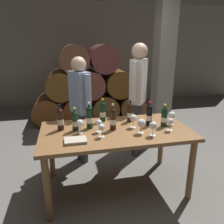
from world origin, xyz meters
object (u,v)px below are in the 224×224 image
(dining_table, at_px, (116,137))
(wine_glass_5, at_px, (172,116))
(wine_bottle_0, at_px, (130,112))
(wine_bottle_5, at_px, (60,119))
(wine_glass_2, at_px, (99,123))
(sommelier_presenting, at_px, (138,90))
(wine_bottle_7, at_px, (113,119))
(wine_glass_7, at_px, (153,126))
(tasting_notebook, at_px, (75,141))
(wine_bottle_1, at_px, (103,111))
(wine_bottle_2, at_px, (149,115))
(wine_glass_3, at_px, (170,122))
(wine_bottle_6, at_px, (75,121))
(wine_glass_4, at_px, (80,124))
(wine_glass_6, at_px, (141,123))
(wine_bottle_3, at_px, (89,117))
(wine_bottle_4, at_px, (164,117))
(wine_glass_0, at_px, (133,118))
(wine_glass_1, at_px, (102,128))
(taster_seated_left, at_px, (80,102))

(dining_table, xyz_separation_m, wine_glass_5, (0.70, 0.01, 0.21))
(wine_bottle_0, bearing_deg, wine_bottle_5, -172.90)
(wine_glass_2, xyz_separation_m, sommelier_presenting, (0.72, 0.78, 0.18))
(dining_table, relative_size, wine_bottle_7, 5.55)
(wine_glass_7, height_order, tasting_notebook, wine_glass_7)
(wine_bottle_1, relative_size, wine_bottle_5, 0.98)
(wine_bottle_2, height_order, wine_glass_3, wine_bottle_2)
(wine_bottle_2, relative_size, wine_bottle_6, 1.10)
(wine_glass_2, distance_m, wine_glass_4, 0.21)
(wine_bottle_2, xyz_separation_m, wine_glass_6, (-0.18, -0.22, -0.01))
(wine_bottle_1, distance_m, wine_bottle_3, 0.28)
(wine_bottle_4, distance_m, wine_glass_2, 0.78)
(sommelier_presenting, bearing_deg, wine_glass_7, -99.70)
(wine_glass_4, distance_m, tasting_notebook, 0.24)
(wine_bottle_5, bearing_deg, wine_bottle_0, 7.10)
(wine_glass_2, distance_m, wine_glass_6, 0.47)
(wine_bottle_2, relative_size, wine_glass_6, 1.81)
(wine_bottle_5, xyz_separation_m, sommelier_presenting, (1.13, 0.62, 0.15))
(dining_table, height_order, wine_bottle_6, wine_bottle_6)
(wine_bottle_4, xyz_separation_m, wine_glass_0, (-0.37, 0.04, -0.01))
(wine_glass_1, bearing_deg, taster_seated_left, 99.78)
(wine_bottle_0, relative_size, wine_glass_0, 1.73)
(wine_glass_5, bearing_deg, tasting_notebook, -168.24)
(wine_bottle_4, relative_size, wine_glass_2, 1.87)
(wine_bottle_1, height_order, wine_bottle_2, wine_bottle_2)
(dining_table, relative_size, wine_glass_5, 10.38)
(wine_glass_3, relative_size, sommelier_presenting, 0.09)
(wine_bottle_1, height_order, wine_bottle_3, wine_bottle_3)
(wine_glass_1, distance_m, tasting_notebook, 0.30)
(wine_glass_1, bearing_deg, sommelier_presenting, 52.31)
(wine_glass_3, xyz_separation_m, wine_glass_6, (-0.34, -0.00, 0.01))
(wine_glass_1, height_order, wine_glass_4, wine_glass_4)
(wine_bottle_4, bearing_deg, wine_bottle_6, 175.02)
(wine_glass_0, relative_size, wine_glass_7, 0.99)
(wine_bottle_5, xyz_separation_m, wine_glass_2, (0.42, -0.16, -0.03))
(wine_glass_3, height_order, sommelier_presenting, sommelier_presenting)
(wine_glass_0, relative_size, wine_glass_5, 0.97)
(wine_bottle_0, bearing_deg, wine_glass_1, -136.83)
(wine_bottle_2, bearing_deg, sommelier_presenting, 82.31)
(wine_glass_0, xyz_separation_m, wine_glass_4, (-0.62, -0.04, -0.00))
(dining_table, relative_size, wine_bottle_2, 5.69)
(wine_glass_5, bearing_deg, wine_glass_4, -178.54)
(wine_glass_0, bearing_deg, dining_table, -174.26)
(wine_glass_7, bearing_deg, taster_seated_left, 125.33)
(wine_bottle_6, bearing_deg, dining_table, -8.86)
(dining_table, distance_m, wine_bottle_2, 0.48)
(wine_glass_0, xyz_separation_m, wine_glass_6, (0.03, -0.18, 0.00))
(wine_glass_5, distance_m, sommelier_presenting, 0.78)
(wine_glass_5, xyz_separation_m, wine_glass_7, (-0.35, -0.27, -0.00))
(wine_bottle_0, bearing_deg, wine_bottle_1, 167.20)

